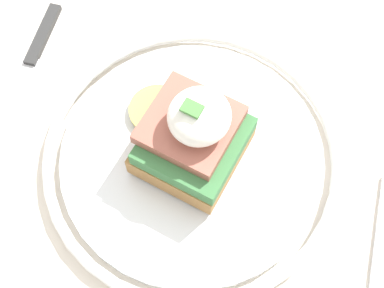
{
  "coord_description": "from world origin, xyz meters",
  "views": [
    {
      "loc": [
        -0.11,
        0.21,
        1.21
      ],
      "look_at": [
        -0.02,
        0.04,
        0.79
      ],
      "focal_mm": 50.0,
      "sensor_mm": 36.0,
      "label": 1
    }
  ],
  "objects_px": {
    "fork": "(377,262)",
    "knife": "(30,63)",
    "plate": "(192,156)",
    "sandwich": "(193,136)"
  },
  "relations": [
    {
      "from": "plate",
      "to": "sandwich",
      "type": "distance_m",
      "value": 0.04
    },
    {
      "from": "plate",
      "to": "knife",
      "type": "relative_size",
      "value": 1.56
    },
    {
      "from": "sandwich",
      "to": "knife",
      "type": "bearing_deg",
      "value": -3.43
    },
    {
      "from": "sandwich",
      "to": "knife",
      "type": "height_order",
      "value": "sandwich"
    },
    {
      "from": "fork",
      "to": "knife",
      "type": "bearing_deg",
      "value": -3.29
    },
    {
      "from": "knife",
      "to": "plate",
      "type": "bearing_deg",
      "value": 176.03
    },
    {
      "from": "fork",
      "to": "knife",
      "type": "relative_size",
      "value": 0.8
    },
    {
      "from": "plate",
      "to": "sandwich",
      "type": "xyz_separation_m",
      "value": [
        0.0,
        -0.0,
        0.04
      ]
    },
    {
      "from": "plate",
      "to": "fork",
      "type": "height_order",
      "value": "plate"
    },
    {
      "from": "plate",
      "to": "fork",
      "type": "bearing_deg",
      "value": 177.43
    }
  ]
}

